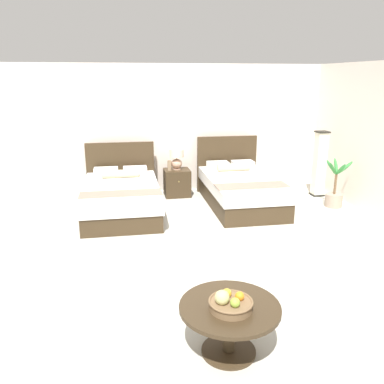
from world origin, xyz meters
The scene contains 11 objects.
ground_plane centered at (0.00, 0.00, -0.01)m, with size 10.08×9.94×0.02m, color #B9B7AA.
wall_back centered at (0.00, 3.17, 1.30)m, with size 10.08×0.12×2.59m, color #F1E1D1.
bed_near_window centered at (-1.10, 1.89, 0.29)m, with size 1.36×2.24×1.10m.
bed_near_corner centered at (1.10, 1.88, 0.31)m, with size 1.29×2.23×1.16m.
nightstand centered at (0.03, 2.70, 0.27)m, with size 0.51×0.47×0.54m.
table_lamp centered at (0.03, 2.72, 0.78)m, with size 0.28×0.28×0.41m.
vase centered at (-0.12, 2.66, 0.64)m, with size 0.08×0.08×0.20m.
coffee_table centered at (-0.27, -2.12, 0.35)m, with size 0.87×0.87×0.47m.
fruit_bowl centered at (-0.29, -2.18, 0.53)m, with size 0.37×0.37×0.19m.
floor_lamp_corner centered at (2.84, 2.19, 0.65)m, with size 0.24×0.24×1.31m.
potted_palm centered at (2.79, 1.45, 0.26)m, with size 0.62×0.52×0.91m.
Camera 1 is at (-1.16, -4.96, 2.33)m, focal length 37.06 mm.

